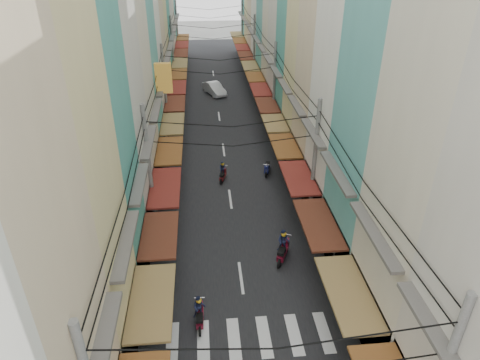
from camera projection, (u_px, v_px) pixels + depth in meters
ground at (238, 254)px, 24.79m from camera, size 160.00×160.00×0.00m
road at (220, 124)px, 42.09m from camera, size 10.00×80.00×0.02m
sidewalk_left at (153, 126)px, 41.56m from camera, size 3.00×80.00×0.06m
sidewalk_right at (285, 121)px, 42.60m from camera, size 3.00×80.00×0.06m
crosswalk at (249, 338)px, 19.58m from camera, size 7.55×2.40×0.01m
building_row_left at (119, 28)px, 33.66m from camera, size 7.80×67.67×23.70m
building_row_right at (316, 30)px, 35.00m from camera, size 7.80×68.98×22.59m
utility_poles at (221, 71)px, 34.52m from camera, size 10.20×66.13×8.20m
white_car at (215, 94)px, 50.06m from camera, size 5.09×3.50×1.67m
bicycle at (326, 226)px, 27.19m from camera, size 1.84×1.06×1.19m
moving_scooters at (248, 231)px, 25.81m from camera, size 5.76×16.27×2.01m
parked_scooters at (310, 298)px, 21.12m from camera, size 13.04×14.15×0.99m
pedestrians at (160, 227)px, 25.33m from camera, size 12.84×22.44×2.21m
market_umbrella at (376, 267)px, 20.49m from camera, size 2.41×2.41×2.54m
traffic_sign at (334, 252)px, 22.06m from camera, size 0.10×0.57×2.61m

